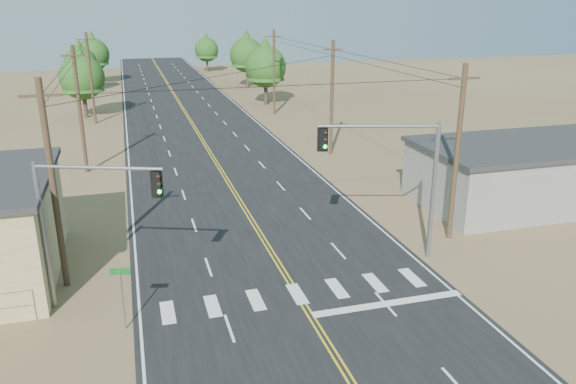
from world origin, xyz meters
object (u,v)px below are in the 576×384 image
object	(u,v)px
building_right	(530,174)
signal_mast_left	(77,213)
street_sign	(122,289)
signal_mast_right	(401,168)

from	to	relation	value
building_right	signal_mast_left	size ratio (longest dim) A/B	2.21
building_right	signal_mast_left	bearing A→B (deg)	-166.97
street_sign	signal_mast_right	bearing A→B (deg)	27.88
signal_mast_right	street_sign	distance (m)	14.80
building_right	signal_mast_left	distance (m)	29.24
signal_mast_left	street_sign	size ratio (longest dim) A/B	2.41
signal_mast_left	signal_mast_right	world-z (taller)	signal_mast_right
signal_mast_left	signal_mast_right	bearing A→B (deg)	24.54
signal_mast_right	street_sign	xyz separation A→B (m)	(-14.09, -3.30, -3.11)
signal_mast_right	signal_mast_left	bearing A→B (deg)	-160.14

